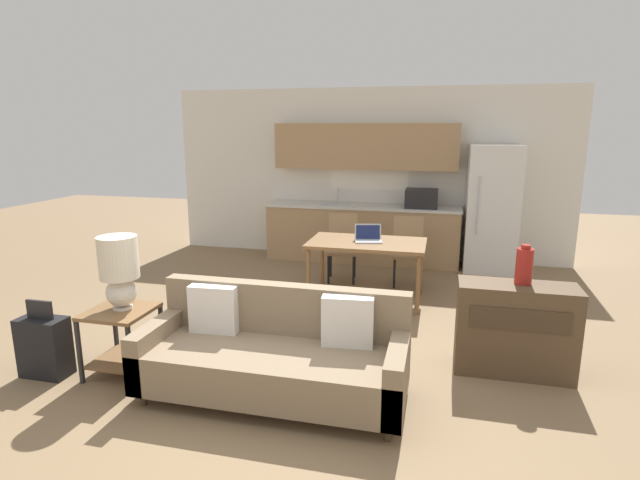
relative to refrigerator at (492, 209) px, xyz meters
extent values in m
plane|color=#7F6647|center=(-1.92, -4.22, -0.92)|extent=(20.00, 20.00, 0.00)
cube|color=silver|center=(-1.92, 0.41, 0.43)|extent=(6.40, 0.06, 2.70)
cube|color=white|center=(-1.86, 0.37, 0.63)|extent=(1.26, 0.01, 0.91)
cube|color=tan|center=(-1.92, 0.07, -0.49)|extent=(2.99, 0.62, 0.86)
cube|color=silver|center=(-1.92, 0.07, -0.04)|extent=(3.02, 0.65, 0.04)
cube|color=#B2B5B7|center=(-2.34, 0.02, -0.02)|extent=(0.48, 0.36, 0.01)
cylinder|color=#B7BABC|center=(-2.34, 0.19, 0.10)|extent=(0.02, 0.02, 0.24)
cube|color=tan|center=(-1.92, 0.21, 0.88)|extent=(2.84, 0.34, 0.70)
cube|color=black|center=(-1.02, 0.02, 0.12)|extent=(0.48, 0.36, 0.28)
cube|color=white|center=(0.00, 0.00, 0.00)|extent=(0.73, 0.71, 1.85)
cylinder|color=silver|center=(-0.22, -0.38, 0.09)|extent=(0.02, 0.02, 0.83)
cube|color=brown|center=(-1.57, -1.78, -0.20)|extent=(1.40, 0.82, 0.04)
cylinder|color=brown|center=(-2.21, -2.13, -0.57)|extent=(0.05, 0.05, 0.70)
cylinder|color=brown|center=(-0.93, -2.13, -0.57)|extent=(0.05, 0.05, 0.70)
cylinder|color=brown|center=(-2.21, -1.43, -0.57)|extent=(0.05, 0.05, 0.70)
cylinder|color=brown|center=(-0.93, -1.43, -0.57)|extent=(0.05, 0.05, 0.70)
cylinder|color=#3D2D1E|center=(-2.87, -4.57, -0.87)|extent=(0.05, 0.05, 0.10)
cylinder|color=#3D2D1E|center=(-1.00, -4.57, -0.87)|extent=(0.05, 0.05, 0.10)
cylinder|color=#3D2D1E|center=(-2.87, -3.93, -0.87)|extent=(0.05, 0.05, 0.10)
cylinder|color=#3D2D1E|center=(-1.00, -3.93, -0.87)|extent=(0.05, 0.05, 0.10)
cube|color=#847056|center=(-1.93, -4.25, -0.66)|extent=(2.07, 0.80, 0.32)
cube|color=#847056|center=(-1.93, -3.92, -0.45)|extent=(2.07, 0.14, 0.74)
cube|color=#847056|center=(-2.90, -4.25, -0.59)|extent=(0.14, 0.80, 0.46)
cube|color=#847056|center=(-0.97, -4.25, -0.59)|extent=(0.14, 0.80, 0.46)
cube|color=silver|center=(-2.51, -4.05, -0.30)|extent=(0.41, 0.14, 0.40)
cube|color=silver|center=(-1.38, -4.05, -0.30)|extent=(0.41, 0.16, 0.40)
cube|color=brown|center=(-3.32, -4.15, -0.36)|extent=(0.52, 0.52, 0.03)
cube|color=brown|center=(-3.32, -4.15, -0.80)|extent=(0.47, 0.47, 0.02)
cube|color=#232326|center=(-3.56, -4.39, -0.65)|extent=(0.03, 0.03, 0.55)
cube|color=#232326|center=(-3.09, -4.39, -0.65)|extent=(0.03, 0.03, 0.55)
cube|color=#232326|center=(-3.56, -3.91, -0.65)|extent=(0.03, 0.03, 0.55)
cube|color=#232326|center=(-3.09, -3.91, -0.65)|extent=(0.03, 0.03, 0.55)
cylinder|color=silver|center=(-3.31, -4.12, -0.33)|extent=(0.16, 0.16, 0.02)
sphere|color=silver|center=(-3.31, -4.12, -0.20)|extent=(0.25, 0.25, 0.25)
cylinder|color=beige|center=(-3.31, -4.12, 0.11)|extent=(0.32, 0.32, 0.36)
cube|color=brown|center=(-0.05, -3.32, -0.53)|extent=(0.98, 0.39, 0.80)
cube|color=#413020|center=(-0.05, -3.52, -0.37)|extent=(0.78, 0.01, 0.19)
cylinder|color=maroon|center=(-0.02, -3.28, 0.02)|extent=(0.14, 0.14, 0.31)
cylinder|color=maroon|center=(-0.02, -3.28, 0.19)|extent=(0.08, 0.08, 0.03)
cube|color=#997A56|center=(-2.02, -1.07, -0.50)|extent=(0.47, 0.47, 0.04)
cube|color=#997A56|center=(-2.04, -0.87, -0.25)|extent=(0.40, 0.08, 0.47)
cylinder|color=black|center=(-2.16, -1.26, -0.72)|extent=(0.03, 0.03, 0.40)
cylinder|color=black|center=(-1.83, -1.21, -0.72)|extent=(0.03, 0.03, 0.40)
cylinder|color=black|center=(-2.21, -0.92, -0.72)|extent=(0.03, 0.03, 0.40)
cylinder|color=black|center=(-1.87, -0.87, -0.72)|extent=(0.03, 0.03, 0.40)
cube|color=#997A56|center=(-1.12, -1.05, -0.50)|extent=(0.45, 0.45, 0.04)
cube|color=#997A56|center=(-1.14, -0.86, -0.25)|extent=(0.40, 0.06, 0.47)
cylinder|color=black|center=(-1.28, -1.24, -0.72)|extent=(0.03, 0.03, 0.40)
cylinder|color=black|center=(-0.94, -1.21, -0.72)|extent=(0.03, 0.03, 0.40)
cylinder|color=black|center=(-1.31, -0.90, -0.72)|extent=(0.03, 0.03, 0.40)
cylinder|color=black|center=(-0.97, -0.87, -0.72)|extent=(0.03, 0.03, 0.40)
cube|color=#B7BABC|center=(-1.55, -1.80, -0.17)|extent=(0.36, 0.28, 0.02)
cube|color=#B7BABC|center=(-1.58, -1.68, -0.08)|extent=(0.32, 0.12, 0.20)
cube|color=navy|center=(-1.57, -1.69, -0.08)|extent=(0.29, 0.10, 0.17)
cube|color=black|center=(-3.95, -4.34, -0.67)|extent=(0.41, 0.22, 0.52)
cube|color=black|center=(-3.95, -4.34, -0.33)|extent=(0.24, 0.02, 0.16)
camera|label=1|loc=(-0.72, -7.61, 1.17)|focal=28.00mm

